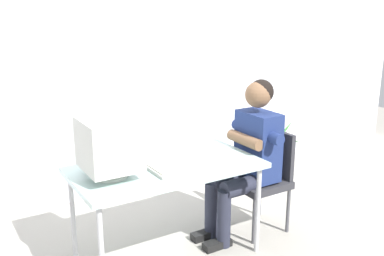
% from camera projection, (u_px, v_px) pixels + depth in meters
% --- Properties ---
extents(ground_plane, '(12.00, 12.00, 0.00)m').
position_uv_depth(ground_plane, '(168.00, 256.00, 3.39)').
color(ground_plane, '#9E998E').
extents(wall_back, '(8.00, 0.10, 3.00)m').
position_uv_depth(wall_back, '(125.00, 45.00, 4.30)').
color(wall_back, silver).
rests_on(wall_back, ground_plane).
extents(desk, '(1.37, 0.72, 0.75)m').
position_uv_depth(desk, '(167.00, 172.00, 3.21)').
color(desk, '#B7B7BC').
rests_on(desk, ground_plane).
extents(crt_monitor, '(0.36, 0.40, 0.41)m').
position_uv_depth(crt_monitor, '(110.00, 144.00, 2.91)').
color(crt_monitor, silver).
rests_on(crt_monitor, desk).
extents(keyboard, '(0.17, 0.45, 0.03)m').
position_uv_depth(keyboard, '(158.00, 166.00, 3.13)').
color(keyboard, silver).
rests_on(keyboard, desk).
extents(office_chair, '(0.43, 0.43, 0.86)m').
position_uv_depth(office_chair, '(264.00, 174.00, 3.72)').
color(office_chair, '#4C4C51').
rests_on(office_chair, ground_plane).
extents(person_seated, '(0.69, 0.57, 1.31)m').
position_uv_depth(person_seated, '(249.00, 152.00, 3.57)').
color(person_seated, navy).
rests_on(person_seated, ground_plane).
extents(potted_plant, '(0.56, 0.68, 0.75)m').
position_uv_depth(potted_plant, '(270.00, 165.00, 4.51)').
color(potted_plant, silver).
rests_on(potted_plant, ground_plane).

